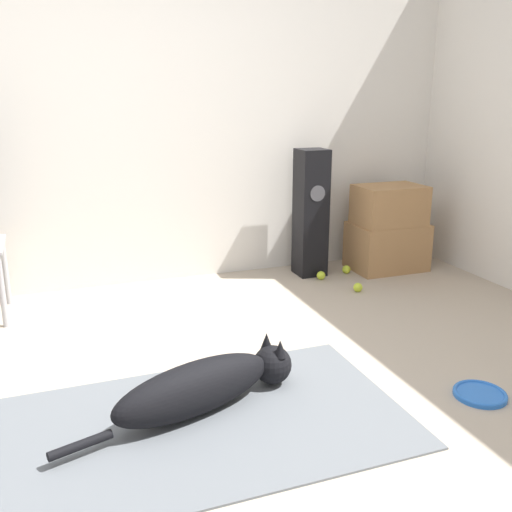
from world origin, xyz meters
TOP-DOWN VIEW (x-y plane):
  - ground_plane at (0.00, 0.00)m, footprint 12.00×12.00m
  - wall_back at (0.00, 2.10)m, footprint 8.00×0.06m
  - area_rug at (-0.10, 0.05)m, footprint 1.98×1.04m
  - dog at (0.06, 0.16)m, footprint 1.14×0.44m
  - frisbee at (1.31, -0.18)m, footprint 0.25×0.25m
  - cardboard_box_lower at (2.00, 1.72)m, footprint 0.58×0.40m
  - cardboard_box_upper at (1.99, 1.71)m, footprint 0.52×0.36m
  - floor_speaker at (1.36, 1.82)m, footprint 0.22×0.22m
  - tennis_ball_by_boxes at (1.51, 1.31)m, footprint 0.07×0.07m
  - tennis_ball_near_speaker at (1.64, 1.72)m, footprint 0.07×0.07m
  - tennis_ball_loose_on_carpet at (1.38, 1.65)m, footprint 0.07×0.07m

SIDE VIEW (x-z plane):
  - ground_plane at x=0.00m, z-range 0.00..0.00m
  - area_rug at x=-0.10m, z-range 0.00..0.01m
  - frisbee at x=1.31m, z-range 0.00..0.03m
  - tennis_ball_by_boxes at x=1.51m, z-range 0.00..0.07m
  - tennis_ball_near_speaker at x=1.64m, z-range 0.00..0.07m
  - tennis_ball_loose_on_carpet at x=1.38m, z-range 0.00..0.07m
  - dog at x=0.06m, z-range 0.01..0.25m
  - cardboard_box_lower at x=2.00m, z-range 0.00..0.38m
  - floor_speaker at x=1.36m, z-range 0.00..0.98m
  - cardboard_box_upper at x=1.99m, z-range 0.38..0.68m
  - wall_back at x=0.00m, z-range 0.00..2.55m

